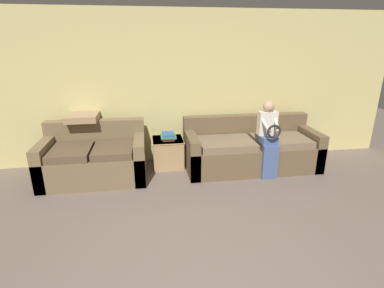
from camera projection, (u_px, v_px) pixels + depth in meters
wall_back at (170, 89)px, 5.07m from camera, size 7.99×0.06×2.55m
couch_main at (250, 149)px, 5.05m from camera, size 2.18×0.92×0.83m
couch_side at (95, 159)px, 4.65m from camera, size 1.55×0.93×0.85m
child_left_seated at (269, 136)px, 4.61m from camera, size 0.29×0.38×1.19m
side_shelf at (168, 152)px, 5.10m from camera, size 0.52×0.53×0.48m
book_stack at (168, 136)px, 5.01m from camera, size 0.25×0.31×0.10m
throw_pillow at (83, 117)px, 4.74m from camera, size 0.48×0.48×0.10m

